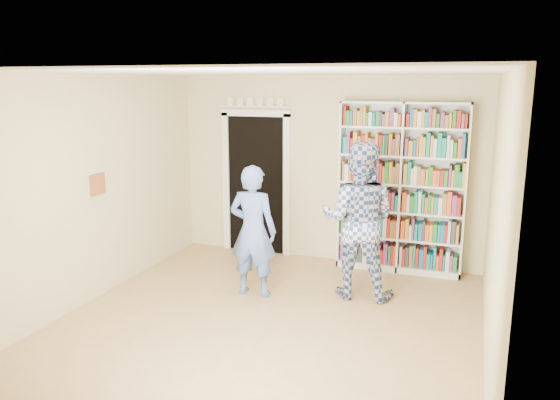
{
  "coord_description": "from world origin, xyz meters",
  "views": [
    {
      "loc": [
        2.03,
        -5.13,
        2.62
      ],
      "look_at": [
        -0.14,
        0.9,
        1.21
      ],
      "focal_mm": 35.0,
      "sensor_mm": 36.0,
      "label": 1
    }
  ],
  "objects": [
    {
      "name": "bookshelf",
      "position": [
        1.11,
        2.34,
        1.19
      ],
      "size": [
        1.71,
        0.32,
        2.35
      ],
      "rotation": [
        0.0,
        0.0,
        0.4
      ],
      "color": "white",
      "rests_on": "floor"
    },
    {
      "name": "paper_sheet",
      "position": [
        0.85,
        1.05,
        1.06
      ],
      "size": [
        0.19,
        0.13,
        0.31
      ],
      "primitive_type": "cube",
      "rotation": [
        0.0,
        0.0,
        0.58
      ],
      "color": "white",
      "rests_on": "man_plaid"
    },
    {
      "name": "wall_left",
      "position": [
        -2.25,
        0.0,
        1.35
      ],
      "size": [
        0.0,
        5.0,
        5.0
      ],
      "primitive_type": "plane",
      "rotation": [
        1.57,
        0.0,
        1.57
      ],
      "color": "beige",
      "rests_on": "floor"
    },
    {
      "name": "man_blue",
      "position": [
        -0.46,
        0.81,
        0.82
      ],
      "size": [
        0.6,
        0.4,
        1.64
      ],
      "primitive_type": "imported",
      "rotation": [
        0.0,
        0.0,
        3.16
      ],
      "color": "#5776C2",
      "rests_on": "floor"
    },
    {
      "name": "man_plaid",
      "position": [
        0.75,
        1.22,
        0.96
      ],
      "size": [
        0.96,
        0.76,
        1.92
      ],
      "primitive_type": "imported",
      "rotation": [
        0.0,
        0.0,
        3.17
      ],
      "color": "navy",
      "rests_on": "floor"
    },
    {
      "name": "wall_back",
      "position": [
        0.0,
        2.5,
        1.35
      ],
      "size": [
        4.5,
        0.0,
        4.5
      ],
      "primitive_type": "plane",
      "rotation": [
        1.57,
        0.0,
        0.0
      ],
      "color": "beige",
      "rests_on": "floor"
    },
    {
      "name": "doorway",
      "position": [
        -1.1,
        2.48,
        1.18
      ],
      "size": [
        1.1,
        0.08,
        2.43
      ],
      "color": "black",
      "rests_on": "floor"
    },
    {
      "name": "ceiling",
      "position": [
        0.0,
        0.0,
        2.7
      ],
      "size": [
        5.0,
        5.0,
        0.0
      ],
      "primitive_type": "plane",
      "rotation": [
        3.14,
        0.0,
        0.0
      ],
      "color": "white",
      "rests_on": "wall_back"
    },
    {
      "name": "wall_right",
      "position": [
        2.25,
        0.0,
        1.35
      ],
      "size": [
        0.0,
        5.0,
        5.0
      ],
      "primitive_type": "plane",
      "rotation": [
        1.57,
        0.0,
        -1.57
      ],
      "color": "beige",
      "rests_on": "floor"
    },
    {
      "name": "floor",
      "position": [
        0.0,
        0.0,
        0.0
      ],
      "size": [
        5.0,
        5.0,
        0.0
      ],
      "primitive_type": "plane",
      "color": "#AA8252",
      "rests_on": "ground"
    },
    {
      "name": "wall_art",
      "position": [
        -2.23,
        0.2,
        1.4
      ],
      "size": [
        0.03,
        0.25,
        0.25
      ],
      "primitive_type": "cube",
      "color": "maroon",
      "rests_on": "wall_left"
    }
  ]
}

